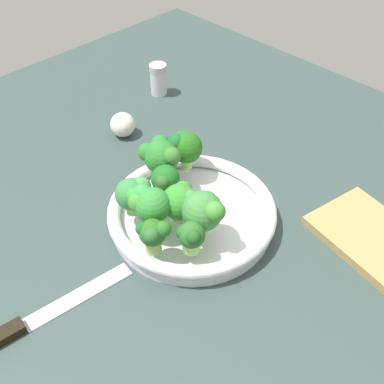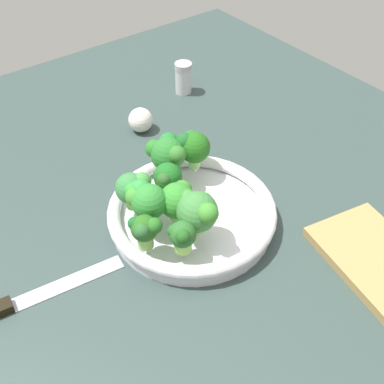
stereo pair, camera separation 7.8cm
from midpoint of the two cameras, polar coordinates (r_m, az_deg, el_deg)
name	(u,v)px [view 2 (the right image)]	position (r cm, az deg, el deg)	size (l,w,h in cm)	color
ground_plane	(166,222)	(84.48, -0.48, -3.66)	(130.00, 130.00, 2.50)	#334543
bowl	(192,214)	(81.27, 2.74, -2.71)	(28.46, 28.46, 4.05)	silver
broccoli_floret_0	(182,236)	(70.87, 1.96, -5.35)	(4.31, 4.14, 5.43)	#90CA5E
broccoli_floret_1	(179,200)	(75.17, 1.39, -1.09)	(6.09, 6.31, 6.69)	#7CC255
broccoli_floret_2	(166,178)	(79.26, -0.25, 1.55)	(4.81, 5.58, 6.09)	#77C14C
broccoli_floret_3	(145,229)	(70.90, -2.50, -4.60)	(4.61, 4.37, 6.00)	#82BA5A
broccoli_floret_4	(146,200)	(74.08, -2.46, -1.08)	(6.53, 5.76, 7.38)	#91C966
broccoli_floret_5	(167,153)	(83.41, -0.26, 4.53)	(7.86, 6.14, 7.14)	#85C45C
broccoli_floret_6	(197,213)	(72.50, 3.65, -2.62)	(7.36, 6.69, 7.57)	#85C45B
broccoli_floret_7	(193,146)	(84.68, 2.71, 5.34)	(6.13, 5.83, 7.22)	#8EC668
broccoli_floret_8	(133,188)	(76.98, -4.13, 0.37)	(5.90, 5.83, 6.58)	#78C24F
knife	(12,304)	(74.92, -17.71, -12.73)	(5.92, 26.68, 1.50)	silver
garlic_bulb	(141,120)	(102.00, -3.92, 8.43)	(5.17, 5.17, 5.17)	white
pepper_shaker	(183,78)	(114.36, 0.97, 13.31)	(3.96, 3.96, 7.38)	silver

